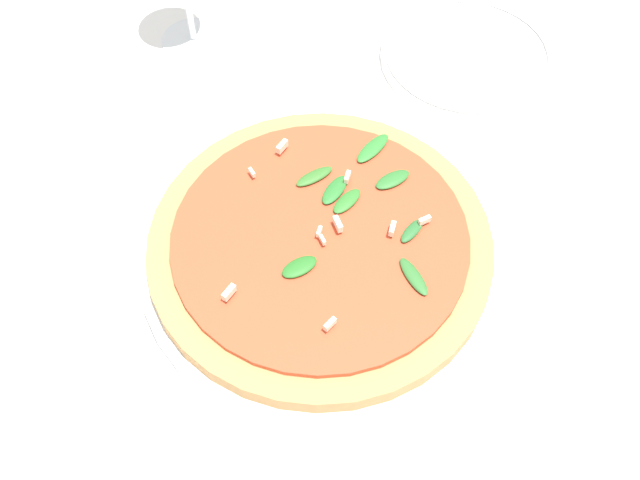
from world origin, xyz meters
TOP-DOWN VIEW (x-y plane):
  - ground_plane at (0.00, 0.00)m, footprint 6.00×6.00m
  - pizza_arugula_main at (0.02, -0.04)m, footprint 0.33×0.33m
  - side_plate_white at (0.07, 0.27)m, footprint 0.20×0.20m

SIDE VIEW (x-z plane):
  - ground_plane at x=0.00m, z-range 0.00..0.00m
  - side_plate_white at x=0.07m, z-range 0.00..0.02m
  - pizza_arugula_main at x=0.02m, z-range -0.01..0.04m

